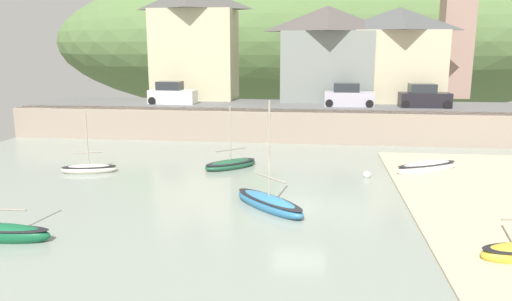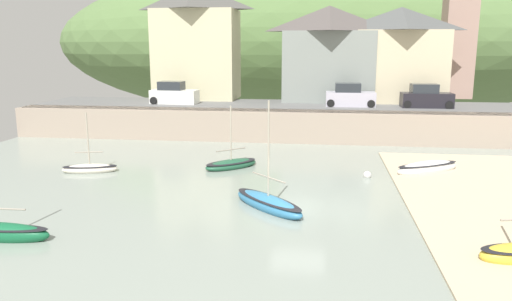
# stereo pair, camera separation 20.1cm
# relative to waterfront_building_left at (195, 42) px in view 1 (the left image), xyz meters

# --- Properties ---
(quay_seawall) EXTENTS (48.00, 9.40, 2.40)m
(quay_seawall) POSITION_rel_waterfront_building_left_xyz_m (10.95, -7.70, -6.43)
(quay_seawall) COLOR #A18E7D
(quay_seawall) RESTS_ON ground
(hillside_backdrop) EXTENTS (80.00, 44.00, 22.44)m
(hillside_backdrop) POSITION_rel_waterfront_building_left_xyz_m (11.60, 30.00, 0.07)
(hillside_backdrop) COLOR #567540
(hillside_backdrop) RESTS_ON ground
(waterfront_building_left) EXTENTS (7.94, 5.27, 10.59)m
(waterfront_building_left) POSITION_rel_waterfront_building_left_xyz_m (0.00, 0.00, 0.00)
(waterfront_building_left) COLOR beige
(waterfront_building_left) RESTS_ON ground
(waterfront_building_centre) EXTENTS (8.43, 6.19, 8.56)m
(waterfront_building_centre) POSITION_rel_waterfront_building_left_xyz_m (12.42, 0.00, -1.03)
(waterfront_building_centre) COLOR gray
(waterfront_building_centre) RESTS_ON ground
(waterfront_building_right) EXTENTS (8.19, 5.90, 8.38)m
(waterfront_building_right) POSITION_rel_waterfront_building_left_xyz_m (18.77, 0.00, -1.12)
(waterfront_building_right) COLOR beige
(waterfront_building_right) RESTS_ON ground
(church_with_spire) EXTENTS (3.00, 3.00, 14.64)m
(church_with_spire) POSITION_rel_waterfront_building_left_xyz_m (24.79, 4.00, 2.16)
(church_with_spire) COLOR tan
(church_with_spire) RESTS_ON ground
(sailboat_blue_trim) EXTENTS (4.07, 4.11, 5.24)m
(sailboat_blue_trim) POSITION_rel_waterfront_building_left_xyz_m (9.52, -25.07, -7.51)
(sailboat_blue_trim) COLOR teal
(sailboat_blue_trim) RESTS_ON ground
(sailboat_far_left) EXTENTS (4.16, 1.04, 4.93)m
(sailboat_far_left) POSITION_rel_waterfront_building_left_xyz_m (-0.56, -30.15, -7.49)
(sailboat_far_left) COLOR #155E37
(sailboat_far_left) RESTS_ON ground
(sailboat_white_hull) EXTENTS (3.40, 1.80, 3.73)m
(sailboat_white_hull) POSITION_rel_waterfront_building_left_xyz_m (-1.83, -19.66, -7.56)
(sailboat_white_hull) COLOR silver
(sailboat_white_hull) RESTS_ON ground
(motorboat_with_cabin) EXTENTS (4.29, 3.11, 0.95)m
(motorboat_with_cabin) POSITION_rel_waterfront_building_left_xyz_m (18.24, -17.27, -7.49)
(motorboat_with_cabin) COLOR silver
(motorboat_with_cabin) RESTS_ON ground
(sailboat_tall_mast) EXTENTS (3.59, 3.44, 4.01)m
(sailboat_tall_mast) POSITION_rel_waterfront_building_left_xyz_m (6.40, -17.50, -7.56)
(sailboat_tall_mast) COLOR #20553A
(sailboat_tall_mast) RESTS_ON ground
(parked_car_near_slipway) EXTENTS (4.19, 1.93, 1.95)m
(parked_car_near_slipway) POSITION_rel_waterfront_building_left_xyz_m (-1.05, -4.50, -4.58)
(parked_car_near_slipway) COLOR silver
(parked_car_near_slipway) RESTS_ON ground
(parked_car_by_wall) EXTENTS (4.11, 1.82, 1.95)m
(parked_car_by_wall) POSITION_rel_waterfront_building_left_xyz_m (14.25, -4.50, -4.58)
(parked_car_by_wall) COLOR #B7B3C3
(parked_car_by_wall) RESTS_ON ground
(parked_car_end_of_row) EXTENTS (4.14, 1.82, 1.95)m
(parked_car_end_of_row) POSITION_rel_waterfront_building_left_xyz_m (20.46, -4.50, -4.58)
(parked_car_end_of_row) COLOR black
(parked_car_end_of_row) RESTS_ON ground
(mooring_buoy) EXTENTS (0.46, 0.46, 0.46)m
(mooring_buoy) POSITION_rel_waterfront_building_left_xyz_m (14.59, -18.79, -7.65)
(mooring_buoy) COLOR silver
(mooring_buoy) RESTS_ON ground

